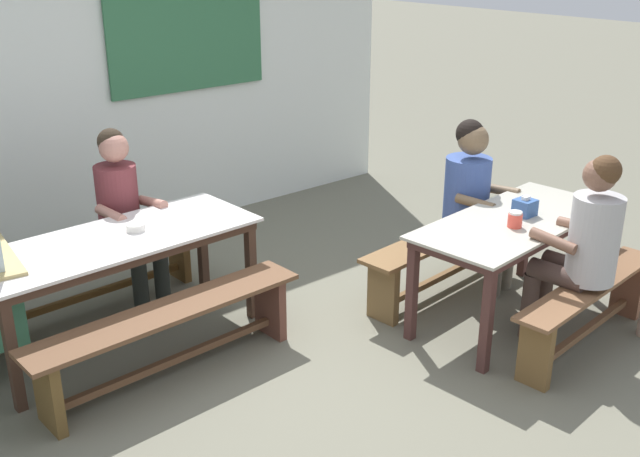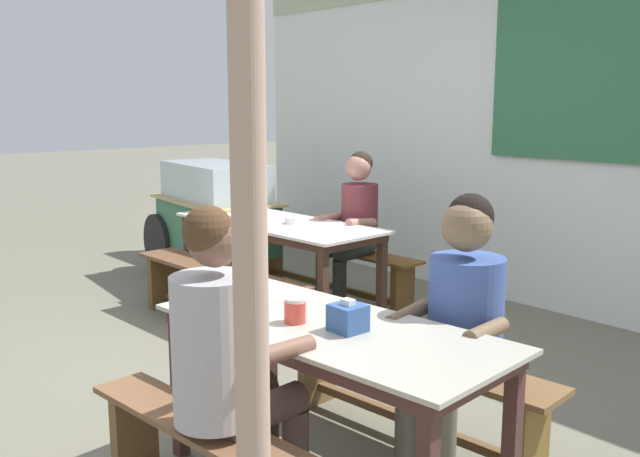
{
  "view_description": "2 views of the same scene",
  "coord_description": "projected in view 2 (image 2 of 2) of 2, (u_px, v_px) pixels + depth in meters",
  "views": [
    {
      "loc": [
        -2.67,
        -3.18,
        2.53
      ],
      "look_at": [
        0.12,
        0.12,
        0.83
      ],
      "focal_mm": 42.03,
      "sensor_mm": 36.0,
      "label": 1
    },
    {
      "loc": [
        3.49,
        -2.35,
        1.68
      ],
      "look_at": [
        0.54,
        0.24,
        0.97
      ],
      "focal_mm": 39.51,
      "sensor_mm": 36.0,
      "label": 2
    }
  ],
  "objects": [
    {
      "name": "ground_plane",
      "position": [
        234.0,
        373.0,
        4.41
      ],
      "size": [
        40.0,
        40.0,
        0.0
      ],
      "primitive_type": "plane",
      "color": "#696757"
    },
    {
      "name": "backdrop_wall",
      "position": [
        502.0,
        125.0,
        5.91
      ],
      "size": [
        6.01,
        0.23,
        2.81
      ],
      "color": "silver",
      "rests_on": "ground_plane"
    },
    {
      "name": "dining_table_far",
      "position": [
        278.0,
        230.0,
        5.55
      ],
      "size": [
        1.85,
        0.78,
        0.74
      ],
      "color": "silver",
      "rests_on": "ground_plane"
    },
    {
      "name": "dining_table_near",
      "position": [
        330.0,
        343.0,
        2.99
      ],
      "size": [
        1.64,
        0.83,
        0.74
      ],
      "color": "#B6B2A1",
      "rests_on": "ground_plane"
    },
    {
      "name": "bench_far_back",
      "position": [
        331.0,
        264.0,
        6.01
      ],
      "size": [
        1.84,
        0.33,
        0.46
      ],
      "color": "brown",
      "rests_on": "ground_plane"
    },
    {
      "name": "bench_far_front",
      "position": [
        218.0,
        287.0,
        5.22
      ],
      "size": [
        1.79,
        0.38,
        0.46
      ],
      "color": "brown",
      "rests_on": "ground_plane"
    },
    {
      "name": "bench_near_back",
      "position": [
        411.0,
        382.0,
        3.47
      ],
      "size": [
        1.55,
        0.41,
        0.46
      ],
      "color": "brown",
      "rests_on": "ground_plane"
    },
    {
      "name": "food_cart",
      "position": [
        215.0,
        210.0,
        6.67
      ],
      "size": [
        1.81,
        0.95,
        1.1
      ],
      "color": "#3B7653",
      "rests_on": "ground_plane"
    },
    {
      "name": "person_center_facing",
      "position": [
        353.0,
        221.0,
        5.64
      ],
      "size": [
        0.43,
        0.55,
        1.28
      ],
      "color": "#242823",
      "rests_on": "ground_plane"
    },
    {
      "name": "person_right_near_table",
      "position": [
        459.0,
        313.0,
        3.15
      ],
      "size": [
        0.5,
        0.57,
        1.28
      ],
      "color": "#6C6759",
      "rests_on": "ground_plane"
    },
    {
      "name": "person_near_front",
      "position": [
        228.0,
        353.0,
        2.64
      ],
      "size": [
        0.44,
        0.55,
        1.32
      ],
      "color": "#4A3731",
      "rests_on": "ground_plane"
    },
    {
      "name": "tissue_box",
      "position": [
        348.0,
        318.0,
        2.89
      ],
      "size": [
        0.13,
        0.13,
        0.14
      ],
      "color": "#305390",
      "rests_on": "dining_table_near"
    },
    {
      "name": "condiment_jar",
      "position": [
        295.0,
        311.0,
        3.0
      ],
      "size": [
        0.09,
        0.09,
        0.11
      ],
      "color": "#E44A3B",
      "rests_on": "dining_table_near"
    },
    {
      "name": "soup_bowl",
      "position": [
        292.0,
        220.0,
        5.43
      ],
      "size": [
        0.12,
        0.12,
        0.05
      ],
      "primitive_type": "cylinder",
      "color": "silver",
      "rests_on": "dining_table_far"
    },
    {
      "name": "wooden_support_post",
      "position": [
        251.0,
        288.0,
        2.03
      ],
      "size": [
        0.1,
        0.1,
        2.29
      ],
      "primitive_type": "cylinder",
      "color": "tan",
      "rests_on": "ground_plane"
    }
  ]
}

